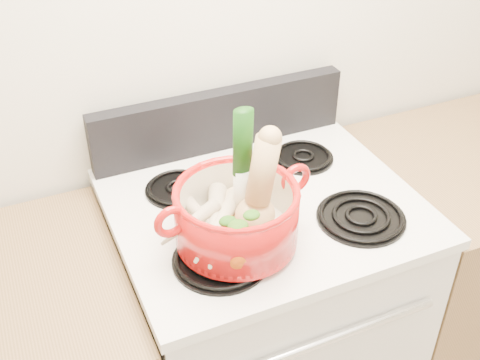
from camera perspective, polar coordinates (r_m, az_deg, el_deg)
name	(u,v)px	position (r m, az deg, el deg)	size (l,w,h in m)	color
wall_back	(211,27)	(1.67, -2.73, 14.27)	(3.50, 0.02, 2.60)	white
stove_body	(261,329)	(1.90, 2.00, -13.91)	(0.76, 0.65, 0.92)	silver
cooktop	(265,207)	(1.57, 2.34, -2.55)	(0.78, 0.67, 0.03)	white
control_backsplash	(220,120)	(1.74, -1.88, 5.74)	(0.76, 0.05, 0.18)	black
oven_handle	(326,340)	(1.47, 8.16, -14.83)	(0.02, 0.02, 0.60)	silver
burner_front_left	(220,258)	(1.39, -1.86, -7.44)	(0.22, 0.22, 0.02)	black
burner_front_right	(361,216)	(1.53, 11.41, -3.39)	(0.22, 0.22, 0.02)	black
burner_back_left	(178,188)	(1.61, -5.93, -0.74)	(0.17, 0.17, 0.02)	black
burner_back_right	(303,156)	(1.74, 6.01, 2.25)	(0.17, 0.17, 0.02)	black
dutch_oven	(236,216)	(1.38, -0.34, -3.40)	(0.29, 0.29, 0.14)	#B4110F
pot_handle_left	(171,222)	(1.29, -6.56, -3.95)	(0.08, 0.08, 0.02)	#B4110F
pot_handle_right	(296,178)	(1.42, 5.31, 0.15)	(0.08, 0.08, 0.02)	#B4110F
squash	(255,187)	(1.33, 1.48, -0.67)	(0.10, 0.10, 0.24)	tan
leek	(242,164)	(1.35, 0.21, 1.54)	(0.05, 0.05, 0.30)	white
ginger	(238,197)	(1.46, -0.16, -1.65)	(0.09, 0.07, 0.05)	#CCB47E
parsnip_0	(214,225)	(1.38, -2.46, -4.31)	(0.05, 0.05, 0.24)	beige
parsnip_1	(217,226)	(1.37, -2.19, -4.40)	(0.05, 0.05, 0.22)	beige
parsnip_2	(205,217)	(1.40, -3.38, -3.48)	(0.04, 0.04, 0.17)	beige
parsnip_3	(190,222)	(1.37, -4.79, -4.01)	(0.04, 0.04, 0.17)	beige
carrot_0	(227,233)	(1.37, -1.19, -5.07)	(0.03, 0.03, 0.15)	#BE5C09
carrot_1	(232,238)	(1.34, -0.79, -5.55)	(0.03, 0.03, 0.16)	#BA5009
carrot_2	(235,225)	(1.38, -0.46, -4.29)	(0.03, 0.03, 0.16)	#C04909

